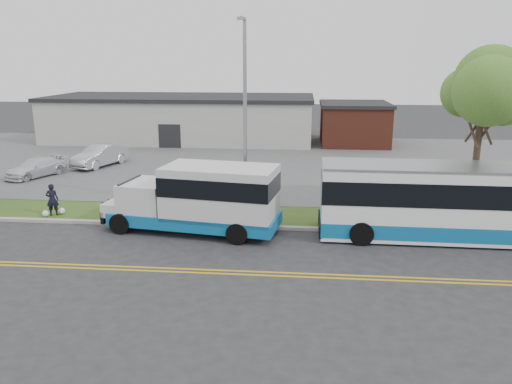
# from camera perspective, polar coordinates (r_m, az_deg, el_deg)

# --- Properties ---
(ground) EXTENTS (140.00, 140.00, 0.00)m
(ground) POSITION_cam_1_polar(r_m,az_deg,el_deg) (23.22, -9.39, -4.74)
(ground) COLOR #28282B
(ground) RESTS_ON ground
(lane_line_north) EXTENTS (70.00, 0.12, 0.01)m
(lane_line_north) POSITION_cam_1_polar(r_m,az_deg,el_deg) (19.78, -12.21, -8.43)
(lane_line_north) COLOR gold
(lane_line_north) RESTS_ON ground
(lane_line_south) EXTENTS (70.00, 0.12, 0.01)m
(lane_line_south) POSITION_cam_1_polar(r_m,az_deg,el_deg) (19.52, -12.47, -8.78)
(lane_line_south) COLOR gold
(lane_line_south) RESTS_ON ground
(curb) EXTENTS (80.00, 0.30, 0.15)m
(curb) POSITION_cam_1_polar(r_m,az_deg,el_deg) (24.20, -8.75, -3.71)
(curb) COLOR #9E9B93
(curb) RESTS_ON ground
(verge) EXTENTS (80.00, 3.30, 0.10)m
(verge) POSITION_cam_1_polar(r_m,az_deg,el_deg) (25.87, -7.79, -2.50)
(verge) COLOR #2E4918
(verge) RESTS_ON ground
(parking_lot) EXTENTS (80.00, 25.00, 0.10)m
(parking_lot) POSITION_cam_1_polar(r_m,az_deg,el_deg) (39.31, -3.18, 3.62)
(parking_lot) COLOR #4C4C4F
(parking_lot) RESTS_ON ground
(commercial_building) EXTENTS (25.40, 10.40, 4.35)m
(commercial_building) POSITION_cam_1_polar(r_m,az_deg,el_deg) (49.85, -8.40, 8.36)
(commercial_building) COLOR #9E9E99
(commercial_building) RESTS_ON ground
(brick_wing) EXTENTS (6.30, 7.30, 3.90)m
(brick_wing) POSITION_cam_1_polar(r_m,az_deg,el_deg) (47.70, 11.13, 7.69)
(brick_wing) COLOR brown
(brick_wing) RESTS_ON ground
(tree_east) EXTENTS (5.20, 5.20, 8.33)m
(tree_east) POSITION_cam_1_polar(r_m,az_deg,el_deg) (25.52, 24.57, 10.17)
(tree_east) COLOR #31241B
(tree_east) RESTS_ON verge
(streetlight_near) EXTENTS (0.35, 1.53, 9.50)m
(streetlight_near) POSITION_cam_1_polar(r_m,az_deg,el_deg) (24.14, -1.28, 8.97)
(streetlight_near) COLOR gray
(streetlight_near) RESTS_ON verge
(shuttle_bus) EXTENTS (8.43, 3.82, 3.12)m
(shuttle_bus) POSITION_cam_1_polar(r_m,az_deg,el_deg) (22.87, -6.01, -0.54)
(shuttle_bus) COLOR #0E5E97
(shuttle_bus) RESTS_ON ground
(transit_bus) EXTENTS (12.01, 3.04, 3.32)m
(transit_bus) POSITION_cam_1_polar(r_m,az_deg,el_deg) (23.55, 22.02, -1.09)
(transit_bus) COLOR white
(transit_bus) RESTS_ON ground
(pedestrian) EXTENTS (0.68, 0.55, 1.64)m
(pedestrian) POSITION_cam_1_polar(r_m,az_deg,el_deg) (27.05, -22.26, -0.81)
(pedestrian) COLOR black
(pedestrian) RESTS_ON verge
(parked_car_a) EXTENTS (3.09, 4.98, 1.55)m
(parked_car_a) POSITION_cam_1_polar(r_m,az_deg,el_deg) (38.55, -17.41, 3.98)
(parked_car_a) COLOR #B3B5BB
(parked_car_a) RESTS_ON parking_lot
(parked_car_b) EXTENTS (3.29, 4.55, 1.22)m
(parked_car_b) POSITION_cam_1_polar(r_m,az_deg,el_deg) (36.60, -23.87, 2.57)
(parked_car_b) COLOR silver
(parked_car_b) RESTS_ON parking_lot
(grocery_bag_left) EXTENTS (0.32, 0.32, 0.32)m
(grocery_bag_left) POSITION_cam_1_polar(r_m,az_deg,el_deg) (27.15, -22.92, -2.28)
(grocery_bag_left) COLOR white
(grocery_bag_left) RESTS_ON verge
(grocery_bag_right) EXTENTS (0.32, 0.32, 0.32)m
(grocery_bag_right) POSITION_cam_1_polar(r_m,az_deg,el_deg) (27.30, -21.32, -2.03)
(grocery_bag_right) COLOR white
(grocery_bag_right) RESTS_ON verge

